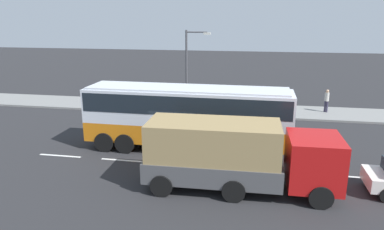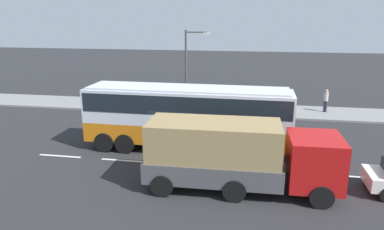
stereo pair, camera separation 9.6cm
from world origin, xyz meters
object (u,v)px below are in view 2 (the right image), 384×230
pedestrian_near_curb (326,99)px  coach_bus (187,112)px  pedestrian_at_crossing (179,98)px  street_lamp (189,65)px  cargo_truck (237,154)px

pedestrian_near_curb → coach_bus: bearing=169.4°
pedestrian_at_crossing → street_lamp: (0.97, -0.79, 2.72)m
pedestrian_near_curb → street_lamp: (-10.42, -1.77, 2.60)m
coach_bus → pedestrian_near_curb: coach_bus is taller
coach_bus → street_lamp: bearing=100.3°
coach_bus → pedestrian_at_crossing: size_ratio=7.21×
pedestrian_at_crossing → coach_bus: bearing=-3.6°
cargo_truck → street_lamp: street_lamp is taller
street_lamp → cargo_truck: bearing=-70.2°
coach_bus → pedestrian_at_crossing: (-2.29, 8.48, -1.17)m
cargo_truck → pedestrian_near_curb: 15.06m
cargo_truck → pedestrian_near_curb: bearing=65.0°
coach_bus → cargo_truck: bearing=-54.4°
pedestrian_at_crossing → cargo_truck: bearing=3.8°
pedestrian_at_crossing → street_lamp: street_lamp is taller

